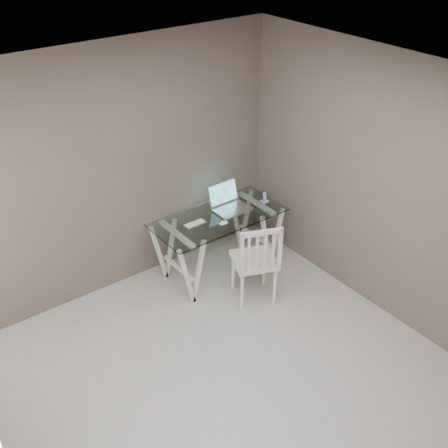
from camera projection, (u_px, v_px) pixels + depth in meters
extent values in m
plane|color=#B4B2AC|center=(243.00, 405.00, 4.91)|extent=(4.50, 4.50, 0.00)
cube|color=white|center=(251.00, 110.00, 3.50)|extent=(4.00, 4.50, 0.02)
cube|color=#665950|center=(108.00, 175.00, 5.74)|extent=(4.00, 0.02, 2.70)
cube|color=#665950|center=(413.00, 204.00, 5.23)|extent=(0.02, 4.50, 2.70)
cube|color=silver|center=(219.00, 217.00, 6.21)|extent=(1.50, 0.70, 0.01)
cube|color=white|center=(178.00, 262.00, 6.13)|extent=(0.24, 0.62, 0.72)
cube|color=white|center=(256.00, 230.00, 6.69)|extent=(0.24, 0.62, 0.72)
cube|color=white|center=(254.00, 260.00, 5.96)|extent=(0.58, 0.58, 0.04)
cylinder|color=white|center=(242.00, 292.00, 5.90)|extent=(0.04, 0.04, 0.46)
cylinder|color=white|center=(275.00, 286.00, 5.98)|extent=(0.04, 0.04, 0.46)
cylinder|color=white|center=(233.00, 272.00, 6.20)|extent=(0.04, 0.04, 0.46)
cylinder|color=white|center=(264.00, 267.00, 6.28)|extent=(0.04, 0.04, 0.46)
cube|color=white|center=(261.00, 251.00, 5.66)|extent=(0.43, 0.20, 0.50)
cube|color=silver|center=(232.00, 209.00, 6.33)|extent=(0.40, 0.28, 0.02)
cube|color=#19D899|center=(223.00, 193.00, 6.37)|extent=(0.40, 0.08, 0.26)
cube|color=silver|center=(195.00, 224.00, 6.07)|extent=(0.25, 0.11, 0.01)
ellipsoid|color=white|center=(224.00, 223.00, 6.06)|extent=(0.11, 0.07, 0.04)
cube|color=white|center=(265.00, 201.00, 6.49)|extent=(0.07, 0.07, 0.02)
cube|color=black|center=(264.00, 196.00, 6.47)|extent=(0.06, 0.03, 0.11)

